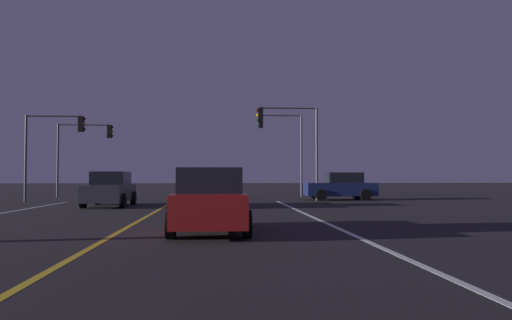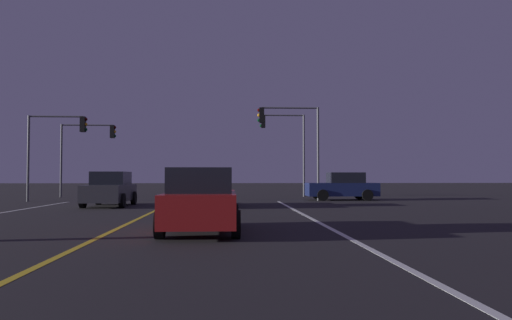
{
  "view_description": "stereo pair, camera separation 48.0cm",
  "coord_description": "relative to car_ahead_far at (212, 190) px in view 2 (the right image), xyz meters",
  "views": [
    {
      "loc": [
        2.67,
        1.26,
        1.5
      ],
      "look_at": [
        4.57,
        26.61,
        2.33
      ],
      "focal_mm": 33.87,
      "sensor_mm": 36.0,
      "label": 1
    },
    {
      "loc": [
        3.15,
        1.26,
        1.5
      ],
      "look_at": [
        4.57,
        26.61,
        2.33
      ],
      "focal_mm": 33.87,
      "sensor_mm": 36.0,
      "label": 2
    }
  ],
  "objects": [
    {
      "name": "traffic_light_near_right",
      "position": [
        4.43,
        4.9,
        3.37
      ],
      "size": [
        3.72,
        0.36,
        5.61
      ],
      "rotation": [
        0.0,
        0.0,
        3.14
      ],
      "color": "#4C4C51",
      "rests_on": "ground"
    },
    {
      "name": "lane_center_divider",
      "position": [
        -2.31,
        -13.3,
        -0.82
      ],
      "size": [
        0.16,
        35.39,
        0.01
      ],
      "primitive_type": "cube",
      "color": "gold",
      "rests_on": "ground"
    },
    {
      "name": "car_oncoming",
      "position": [
        -5.01,
        0.45,
        0.0
      ],
      "size": [
        2.02,
        4.3,
        1.7
      ],
      "rotation": [
        0.0,
        0.0,
        -1.57
      ],
      "color": "black",
      "rests_on": "ground"
    },
    {
      "name": "traffic_light_far_right",
      "position": [
        4.71,
        10.4,
        3.51
      ],
      "size": [
        3.24,
        0.36,
        5.86
      ],
      "rotation": [
        0.0,
        0.0,
        3.14
      ],
      "color": "#4C4C51",
      "rests_on": "ground"
    },
    {
      "name": "lane_edge_right",
      "position": [
        3.72,
        -13.3,
        -0.82
      ],
      "size": [
        0.16,
        35.39,
        0.01
      ],
      "primitive_type": "cube",
      "color": "silver",
      "rests_on": "ground"
    },
    {
      "name": "traffic_light_far_left",
      "position": [
        -8.93,
        10.4,
        3.01
      ],
      "size": [
        3.81,
        0.36,
        5.08
      ],
      "color": "#4C4C51",
      "rests_on": "ground"
    },
    {
      "name": "car_lead_same_lane",
      "position": [
        0.11,
        -10.88,
        0.0
      ],
      "size": [
        2.02,
        4.3,
        1.7
      ],
      "rotation": [
        0.0,
        0.0,
        1.57
      ],
      "color": "black",
      "rests_on": "ground"
    },
    {
      "name": "car_ahead_far",
      "position": [
        0.0,
        0.0,
        0.0
      ],
      "size": [
        2.02,
        4.3,
        1.7
      ],
      "rotation": [
        0.0,
        0.0,
        1.57
      ],
      "color": "black",
      "rests_on": "ground"
    },
    {
      "name": "car_crossing_side",
      "position": [
        7.83,
        5.66,
        0.0
      ],
      "size": [
        4.3,
        2.02,
        1.7
      ],
      "rotation": [
        0.0,
        0.0,
        3.14
      ],
      "color": "black",
      "rests_on": "ground"
    },
    {
      "name": "traffic_light_near_left",
      "position": [
        -9.12,
        4.9,
        2.93
      ],
      "size": [
        3.42,
        0.36,
        5.0
      ],
      "color": "#4C4C51",
      "rests_on": "ground"
    }
  ]
}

